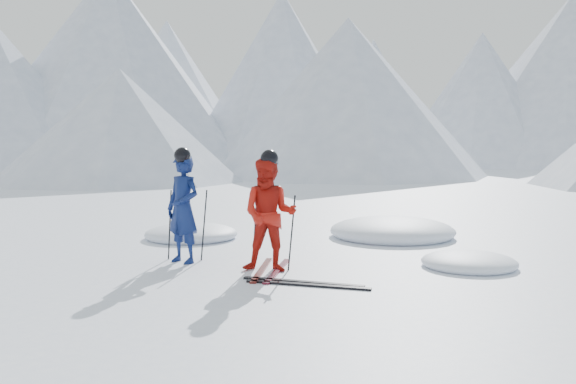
# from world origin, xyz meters

# --- Properties ---
(ground) EXTENTS (160.00, 160.00, 0.00)m
(ground) POSITION_xyz_m (0.00, 0.00, 0.00)
(ground) COLOR white
(ground) RESTS_ON ground
(mountain_range) EXTENTS (106.15, 62.94, 15.53)m
(mountain_range) POSITION_xyz_m (5.71, 35.31, 6.72)
(mountain_range) COLOR #B2BCD1
(mountain_range) RESTS_ON ground
(skier_blue) EXTENTS (0.74, 0.62, 1.72)m
(skier_blue) POSITION_xyz_m (-2.92, -0.15, 0.86)
(skier_blue) COLOR #0D1A4E
(skier_blue) RESTS_ON ground
(skier_red) EXTENTS (0.88, 0.72, 1.69)m
(skier_red) POSITION_xyz_m (-1.42, -0.47, 0.84)
(skier_red) COLOR #B4180E
(skier_red) RESTS_ON ground
(pole_blue_left) EXTENTS (0.12, 0.08, 1.14)m
(pole_blue_left) POSITION_xyz_m (-3.22, -0.00, 0.57)
(pole_blue_left) COLOR black
(pole_blue_left) RESTS_ON ground
(pole_blue_right) EXTENTS (0.12, 0.07, 1.14)m
(pole_blue_right) POSITION_xyz_m (-2.67, 0.10, 0.57)
(pole_blue_right) COLOR black
(pole_blue_right) RESTS_ON ground
(pole_red_left) EXTENTS (0.11, 0.09, 1.12)m
(pole_red_left) POSITION_xyz_m (-1.72, -0.22, 0.56)
(pole_red_left) COLOR black
(pole_red_left) RESTS_ON ground
(pole_red_right) EXTENTS (0.11, 0.08, 1.12)m
(pole_red_right) POSITION_xyz_m (-1.12, -0.32, 0.56)
(pole_red_right) COLOR black
(pole_red_right) RESTS_ON ground
(ski_worn_left) EXTENTS (0.32, 1.70, 0.03)m
(ski_worn_left) POSITION_xyz_m (-1.54, -0.47, 0.01)
(ski_worn_left) COLOR black
(ski_worn_left) RESTS_ON ground
(ski_worn_right) EXTENTS (0.20, 1.70, 0.03)m
(ski_worn_right) POSITION_xyz_m (-1.30, -0.47, 0.01)
(ski_worn_right) COLOR black
(ski_worn_right) RESTS_ON ground
(ski_loose_a) EXTENTS (1.70, 0.24, 0.03)m
(ski_loose_a) POSITION_xyz_m (-0.79, -1.11, 0.01)
(ski_loose_a) COLOR black
(ski_loose_a) RESTS_ON ground
(ski_loose_b) EXTENTS (1.70, 0.19, 0.03)m
(ski_loose_b) POSITION_xyz_m (-0.69, -1.26, 0.01)
(ski_loose_b) COLOR black
(ski_loose_b) RESTS_ON ground
(snow_lumps) EXTENTS (6.86, 4.71, 0.55)m
(snow_lumps) POSITION_xyz_m (-0.68, 2.67, 0.00)
(snow_lumps) COLOR white
(snow_lumps) RESTS_ON ground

